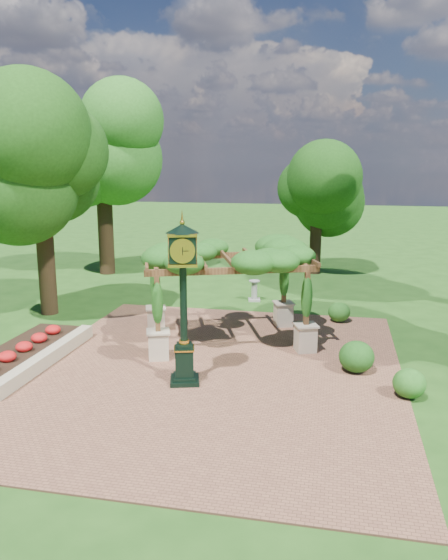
# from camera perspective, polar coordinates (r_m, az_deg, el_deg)

# --- Properties ---
(ground) EXTENTS (120.00, 120.00, 0.00)m
(ground) POSITION_cam_1_polar(r_m,az_deg,el_deg) (14.07, -2.12, -10.95)
(ground) COLOR #1E4714
(ground) RESTS_ON ground
(brick_plaza) EXTENTS (10.00, 12.00, 0.04)m
(brick_plaza) POSITION_cam_1_polar(r_m,az_deg,el_deg) (14.96, -1.19, -9.40)
(brick_plaza) COLOR brown
(brick_plaza) RESTS_ON ground
(border_wall) EXTENTS (0.35, 5.00, 0.40)m
(border_wall) POSITION_cam_1_polar(r_m,az_deg,el_deg) (16.08, -17.95, -7.76)
(border_wall) COLOR #C6B793
(border_wall) RESTS_ON ground
(flower_bed) EXTENTS (1.50, 5.00, 0.36)m
(flower_bed) POSITION_cam_1_polar(r_m,az_deg,el_deg) (16.54, -20.68, -7.47)
(flower_bed) COLOR red
(flower_bed) RESTS_ON ground
(pedestal_clock) EXTENTS (1.01, 1.01, 4.14)m
(pedestal_clock) POSITION_cam_1_polar(r_m,az_deg,el_deg) (13.43, -4.28, -0.96)
(pedestal_clock) COLOR black
(pedestal_clock) RESTS_ON brick_plaza
(pergola) EXTENTS (5.79, 4.66, 3.16)m
(pergola) POSITION_cam_1_polar(r_m,az_deg,el_deg) (16.62, 0.28, 2.07)
(pergola) COLOR #C3B091
(pergola) RESTS_ON brick_plaza
(sundial) EXTENTS (0.55, 0.55, 0.85)m
(sundial) POSITION_cam_1_polar(r_m,az_deg,el_deg) (22.13, 3.19, -1.24)
(sundial) COLOR gray
(sundial) RESTS_ON ground
(shrub_front) EXTENTS (1.02, 1.02, 0.70)m
(shrub_front) POSITION_cam_1_polar(r_m,az_deg,el_deg) (13.90, 18.79, -10.18)
(shrub_front) COLOR #245D1A
(shrub_front) RESTS_ON brick_plaza
(shrub_mid) EXTENTS (1.20, 1.20, 0.84)m
(shrub_mid) POSITION_cam_1_polar(r_m,az_deg,el_deg) (15.08, 13.68, -7.79)
(shrub_mid) COLOR #1A4814
(shrub_mid) RESTS_ON brick_plaza
(shrub_back) EXTENTS (1.00, 1.00, 0.69)m
(shrub_back) POSITION_cam_1_polar(r_m,az_deg,el_deg) (19.55, 11.95, -3.29)
(shrub_back) COLOR #255C1A
(shrub_back) RESTS_ON brick_plaza
(tree_west_near) EXTENTS (4.16, 4.16, 7.85)m
(tree_west_near) POSITION_cam_1_polar(r_m,az_deg,el_deg) (20.66, -18.72, 11.23)
(tree_west_near) COLOR #352415
(tree_west_near) RESTS_ON ground
(tree_west_far) EXTENTS (4.82, 4.82, 9.21)m
(tree_west_far) POSITION_cam_1_polar(r_m,az_deg,el_deg) (27.68, -12.65, 13.61)
(tree_west_far) COLOR black
(tree_west_far) RESTS_ON ground
(tree_north) EXTENTS (3.71, 3.71, 6.36)m
(tree_north) POSITION_cam_1_polar(r_m,az_deg,el_deg) (27.46, 9.74, 9.67)
(tree_north) COLOR black
(tree_north) RESTS_ON ground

